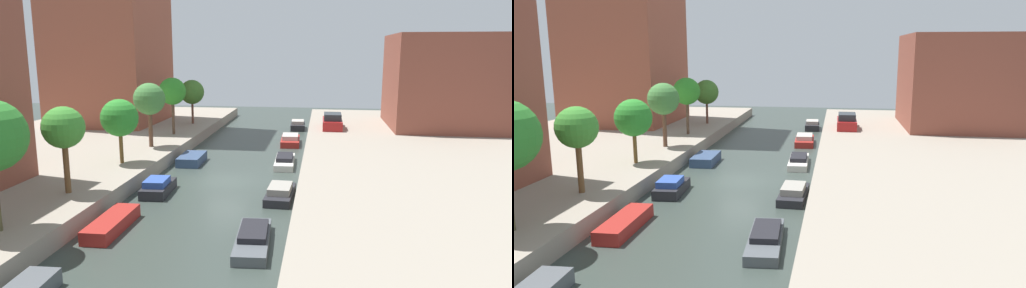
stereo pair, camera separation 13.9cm
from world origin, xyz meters
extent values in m
plane|color=#333D38|center=(0.00, 0.00, 0.00)|extent=(84.00, 84.00, 0.00)
cube|color=gray|center=(-15.00, 0.00, 0.50)|extent=(20.00, 64.00, 1.00)
cube|color=gray|center=(15.00, 0.00, 0.50)|extent=(20.00, 64.00, 1.00)
cube|color=brown|center=(18.00, 19.57, 5.58)|extent=(10.00, 11.71, 9.17)
cylinder|color=brown|center=(-7.23, -6.91, 2.40)|extent=(0.31, 0.31, 2.80)
sphere|color=#3B8C30|center=(-7.23, -6.91, 4.59)|extent=(2.24, 2.24, 2.24)
cylinder|color=brown|center=(-7.23, 0.02, 2.12)|extent=(0.26, 0.26, 2.24)
sphere|color=#2A862A|center=(-7.23, 0.02, 4.13)|extent=(2.54, 2.54, 2.54)
cylinder|color=brown|center=(-7.23, 5.62, 2.48)|extent=(0.33, 0.33, 2.95)
sphere|color=#407B3A|center=(-7.23, 5.62, 4.84)|extent=(2.52, 2.52, 2.52)
cylinder|color=brown|center=(-7.23, 11.41, 2.54)|extent=(0.26, 0.26, 3.09)
sphere|color=#308C29|center=(-7.23, 11.41, 4.95)|extent=(2.47, 2.47, 2.47)
cylinder|color=brown|center=(-7.23, 17.88, 2.22)|extent=(0.24, 0.24, 2.44)
sphere|color=#3E742B|center=(-7.23, 17.88, 4.33)|extent=(2.53, 2.53, 2.53)
cube|color=maroon|center=(7.33, 16.85, 1.45)|extent=(1.89, 4.66, 0.90)
cube|color=#1E2328|center=(7.33, 16.51, 2.21)|extent=(1.66, 2.56, 0.63)
cube|color=maroon|center=(-3.67, -9.30, 0.33)|extent=(1.36, 4.23, 0.65)
cube|color=#232328|center=(-3.48, -3.28, 0.30)|extent=(1.68, 3.37, 0.60)
cube|color=#2D4C9E|center=(-3.48, -3.54, 0.79)|extent=(1.37, 1.88, 0.39)
cube|color=#33476B|center=(-3.59, 4.54, 0.34)|extent=(1.76, 3.40, 0.68)
cube|color=#4C5156|center=(3.38, -10.17, 0.23)|extent=(1.73, 4.59, 0.46)
cube|color=black|center=(3.38, -9.93, 0.60)|extent=(1.38, 2.55, 0.27)
cube|color=#232328|center=(3.99, -3.26, 0.24)|extent=(1.64, 3.87, 0.48)
cube|color=gray|center=(3.99, -3.41, 0.67)|extent=(1.35, 2.14, 0.39)
cube|color=beige|center=(3.58, 4.97, 0.23)|extent=(1.55, 4.49, 0.47)
cube|color=black|center=(3.58, 5.00, 0.62)|extent=(1.27, 2.48, 0.30)
cube|color=maroon|center=(3.44, 13.13, 0.28)|extent=(1.82, 4.20, 0.56)
cube|color=#B2ADA3|center=(3.44, 12.99, 0.75)|extent=(1.50, 2.33, 0.38)
cube|color=#232328|center=(3.67, 21.77, 0.32)|extent=(1.68, 3.49, 0.65)
cube|color=#B2ADA3|center=(3.67, 21.63, 0.83)|extent=(1.38, 1.94, 0.37)
camera|label=1|loc=(6.29, -29.55, 8.57)|focal=32.76mm
camera|label=2|loc=(6.43, -29.53, 8.57)|focal=32.76mm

